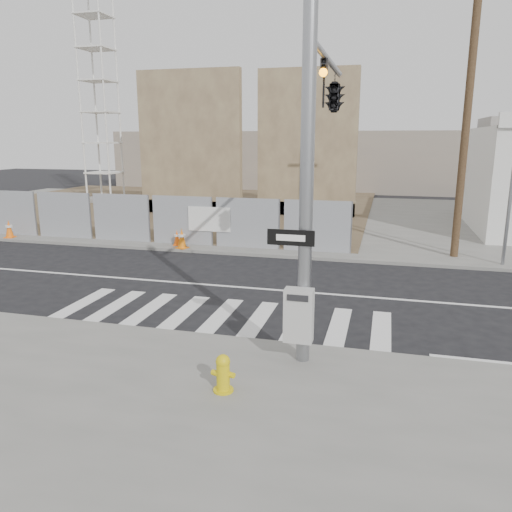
% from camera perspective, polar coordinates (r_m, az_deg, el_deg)
% --- Properties ---
extents(ground, '(100.00, 100.00, 0.00)m').
position_cam_1_polar(ground, '(15.17, -1.00, -3.66)').
color(ground, black).
rests_on(ground, ground).
extents(sidewalk_far, '(50.00, 20.00, 0.12)m').
position_cam_1_polar(sidewalk_far, '(28.57, 6.64, 4.44)').
color(sidewalk_far, slate).
rests_on(sidewalk_far, ground).
extents(signal_pole, '(0.96, 5.87, 7.00)m').
position_cam_1_polar(signal_pole, '(12.00, 8.06, 14.87)').
color(signal_pole, gray).
rests_on(signal_pole, sidewalk_near).
extents(chain_link_fence, '(24.60, 0.04, 2.00)m').
position_cam_1_polar(chain_link_fence, '(23.76, -21.45, 4.40)').
color(chain_link_fence, gray).
rests_on(chain_link_fence, sidewalk_far).
extents(concrete_wall_left, '(6.00, 1.30, 8.00)m').
position_cam_1_polar(concrete_wall_left, '(29.19, -7.44, 11.15)').
color(concrete_wall_left, brown).
rests_on(concrete_wall_left, sidewalk_far).
extents(concrete_wall_right, '(5.50, 1.30, 8.00)m').
position_cam_1_polar(concrete_wall_right, '(28.41, 5.83, 11.13)').
color(concrete_wall_right, brown).
rests_on(concrete_wall_right, sidewalk_far).
extents(crane_tower, '(2.60, 2.60, 18.15)m').
position_cam_1_polar(crane_tower, '(36.58, -17.69, 19.95)').
color(crane_tower, slate).
rests_on(crane_tower, sidewalk_far).
extents(utility_pole_right, '(1.60, 0.28, 10.00)m').
position_cam_1_polar(utility_pole_right, '(19.64, 22.97, 14.57)').
color(utility_pole_right, '#503B25').
rests_on(utility_pole_right, sidewalk_far).
extents(fire_hydrant, '(0.46, 0.46, 0.68)m').
position_cam_1_polar(fire_hydrant, '(8.90, -3.78, -13.22)').
color(fire_hydrant, '#D1B90B').
rests_on(fire_hydrant, sidewalk_near).
extents(traffic_cone_b, '(0.47, 0.47, 0.78)m').
position_cam_1_polar(traffic_cone_b, '(24.70, -26.38, 2.78)').
color(traffic_cone_b, orange).
rests_on(traffic_cone_b, sidewalk_far).
extents(traffic_cone_c, '(0.42, 0.42, 0.64)m').
position_cam_1_polar(traffic_cone_c, '(20.78, -9.02, 2.07)').
color(traffic_cone_c, '#FF600D').
rests_on(traffic_cone_c, sidewalk_far).
extents(traffic_cone_d, '(0.53, 0.53, 0.80)m').
position_cam_1_polar(traffic_cone_d, '(20.18, -8.47, 1.98)').
color(traffic_cone_d, orange).
rests_on(traffic_cone_d, sidewalk_far).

